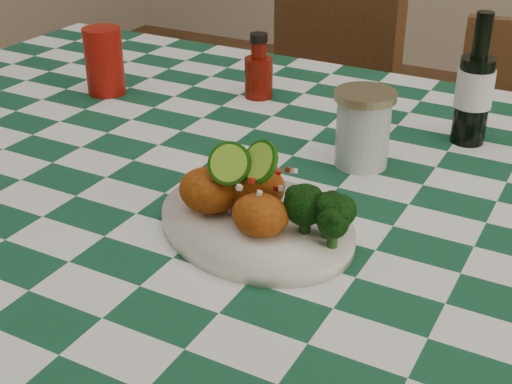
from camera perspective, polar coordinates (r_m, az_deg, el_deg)
The scene contains 9 objects.
dining_table at distance 1.27m, azimuth 1.19°, elevation -14.53°, with size 1.66×1.06×0.79m, color #14482D, non-canonical shape.
plate at distance 0.89m, azimuth 0.00°, elevation -2.61°, with size 0.27×0.21×0.02m, color silver, non-canonical shape.
fried_chicken_pile at distance 0.87m, azimuth -0.46°, elevation 0.71°, with size 0.15×0.11×0.09m, color #AB4810, non-canonical shape.
broccoli_side at distance 0.85m, azimuth 5.66°, elevation -1.36°, with size 0.08×0.08×0.06m, color black, non-canonical shape.
red_tumbler at distance 1.36m, azimuth -12.05°, elevation 10.20°, with size 0.07×0.07×0.12m, color maroon.
ketchup_bottle at distance 1.32m, azimuth 0.22°, elevation 10.06°, with size 0.05×0.05×0.12m, color #650E05, non-canonical shape.
mason_jar at distance 1.06m, azimuth 8.56°, elevation 5.03°, with size 0.09×0.09×0.12m, color #B2BCBA, non-canonical shape.
beer_bottle at distance 1.16m, azimuth 17.18°, elevation 8.60°, with size 0.06×0.06×0.21m, color black, non-canonical shape.
wooden_chair_left at distance 1.91m, azimuth 2.14°, elevation 3.39°, with size 0.42×0.44×0.92m, color #472814, non-canonical shape.
Camera 1 is at (0.42, -0.83, 1.25)m, focal length 50.00 mm.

